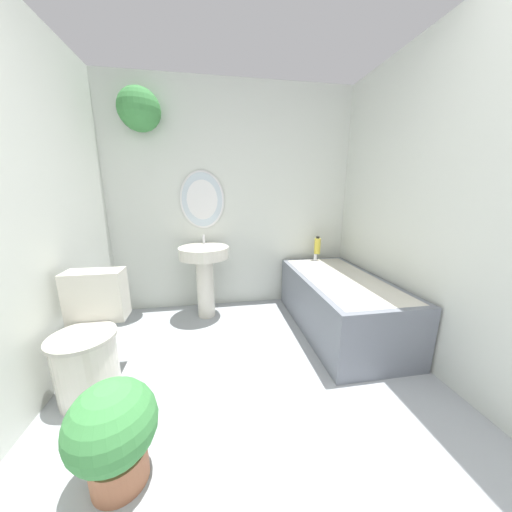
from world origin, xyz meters
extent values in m
cube|color=silver|center=(0.00, 2.63, 1.20)|extent=(2.73, 0.06, 2.40)
ellipsoid|color=silver|center=(-0.34, 2.59, 1.21)|extent=(0.46, 0.02, 0.61)
ellipsoid|color=silver|center=(-0.34, 2.58, 1.21)|extent=(0.42, 0.01, 0.57)
cylinder|color=#9E6042|center=(-0.86, 2.49, 2.12)|extent=(0.17, 0.17, 0.10)
sphere|color=#3D8442|center=(-0.86, 2.49, 2.03)|extent=(0.38, 0.38, 0.38)
cube|color=silver|center=(-1.33, 1.30, 1.20)|extent=(0.06, 2.72, 2.40)
cube|color=silver|center=(1.33, 1.30, 1.20)|extent=(0.06, 2.72, 2.40)
cylinder|color=beige|center=(-1.05, 1.29, 0.21)|extent=(0.35, 0.35, 0.41)
cylinder|color=#B1ADA0|center=(-1.05, 1.29, 0.42)|extent=(0.38, 0.38, 0.02)
cube|color=beige|center=(-1.05, 1.56, 0.59)|extent=(0.37, 0.18, 0.35)
cylinder|color=beige|center=(-0.34, 2.31, 0.32)|extent=(0.18, 0.18, 0.64)
cylinder|color=beige|center=(-0.34, 2.31, 0.70)|extent=(0.50, 0.50, 0.11)
cylinder|color=silver|center=(-0.34, 2.45, 0.80)|extent=(0.02, 0.02, 0.10)
cube|color=slate|center=(0.92, 1.83, 0.26)|extent=(0.73, 1.45, 0.52)
cube|color=beige|center=(0.92, 1.83, 0.50)|extent=(0.63, 1.35, 0.04)
cylinder|color=silver|center=(0.92, 2.45, 0.56)|extent=(0.04, 0.04, 0.08)
cylinder|color=gold|center=(0.95, 2.47, 0.69)|extent=(0.07, 0.07, 0.18)
cylinder|color=black|center=(0.95, 2.47, 0.79)|extent=(0.04, 0.04, 0.02)
cylinder|color=#9E6042|center=(-0.69, 0.72, 0.08)|extent=(0.24, 0.24, 0.16)
sphere|color=#3D8442|center=(-0.69, 0.72, 0.31)|extent=(0.37, 0.37, 0.37)
camera|label=1|loc=(-0.23, -0.27, 1.28)|focal=18.00mm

